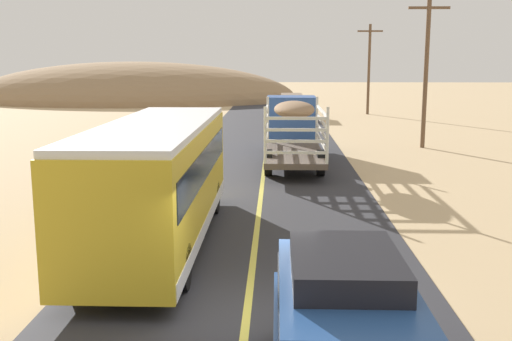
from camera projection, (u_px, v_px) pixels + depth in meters
The scene contains 10 objects.
ground_plane at pixel (246, 321), 11.27m from camera, with size 240.00×240.00×0.00m, color tan.
road_surface at pixel (246, 321), 11.27m from camera, with size 8.00×120.00×0.02m, color #2D2D33.
road_centre_line at pixel (246, 320), 11.26m from camera, with size 0.16×117.60×0.00m, color #D8CC4C.
suv_near at pixel (343, 333), 8.20m from camera, with size 1.90×4.62×2.29m.
livestock_truck at pixel (292, 122), 29.43m from camera, with size 2.53×9.70×3.02m.
bus at pixel (158, 179), 15.71m from camera, with size 2.54×10.00×3.21m.
car_far at pixel (292, 104), 50.98m from camera, with size 1.90×4.62×1.93m.
power_pole_mid at pixel (426, 68), 32.70m from camera, with size 2.20×0.24×8.12m.
power_pole_far at pixel (369, 66), 53.04m from camera, with size 2.20×0.24×7.83m.
distant_hill at pixel (133, 100), 73.43m from camera, with size 39.65×27.11×9.11m, color #957553.
Camera 1 is at (0.55, -10.56, 4.82)m, focal length 42.41 mm.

